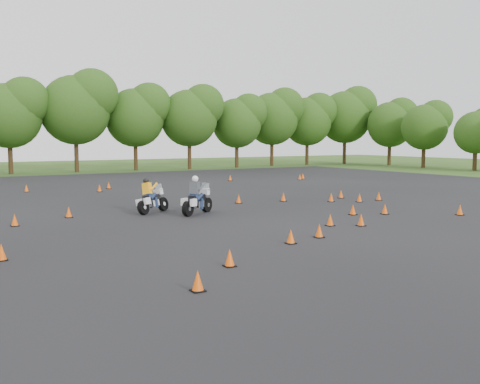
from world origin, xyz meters
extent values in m
plane|color=#2D5119|center=(0.00, 0.00, 0.00)|extent=(140.00, 140.00, 0.00)
plane|color=black|center=(0.00, 6.00, 0.01)|extent=(62.00, 62.00, 0.00)
cone|color=#F7580A|center=(10.35, 22.52, 0.23)|extent=(0.26, 0.26, 0.45)
cone|color=#F7580A|center=(-0.19, 20.80, 0.23)|extent=(0.26, 0.26, 0.45)
cone|color=#F7580A|center=(3.08, 9.20, 0.23)|extent=(0.26, 0.26, 0.45)
cone|color=#F7580A|center=(5.60, 8.68, 0.23)|extent=(0.26, 0.26, 0.45)
cone|color=#F7580A|center=(-6.11, -4.24, 0.23)|extent=(0.26, 0.26, 0.45)
cone|color=#F7580A|center=(8.88, 6.30, 0.23)|extent=(0.26, 0.26, 0.45)
cone|color=#F7580A|center=(6.55, 2.28, 0.23)|extent=(0.26, 0.26, 0.45)
cone|color=#F7580A|center=(5.20, 2.89, 0.23)|extent=(0.26, 0.26, 0.45)
cone|color=#F7580A|center=(15.74, 20.35, 0.23)|extent=(0.26, 0.26, 0.45)
cone|color=#F7580A|center=(16.59, 21.04, 0.23)|extent=(0.26, 0.26, 0.45)
cone|color=#F7580A|center=(-5.80, 8.62, 0.23)|extent=(0.26, 0.26, 0.45)
cone|color=#F7580A|center=(10.33, 6.32, 0.23)|extent=(0.26, 0.26, 0.45)
cone|color=#F7580A|center=(0.37, -0.61, 0.23)|extent=(0.26, 0.26, 0.45)
cone|color=#F7580A|center=(9.32, 8.25, 0.23)|extent=(0.26, 0.26, 0.45)
cone|color=#F7580A|center=(-8.15, 7.40, 0.23)|extent=(0.26, 0.26, 0.45)
cone|color=#F7580A|center=(1.17, 10.32, 0.23)|extent=(0.26, 0.26, 0.45)
cone|color=#F7580A|center=(-1.11, -0.97, 0.23)|extent=(0.26, 0.26, 0.45)
cone|color=#F7580A|center=(-9.40, 1.28, 0.23)|extent=(0.26, 0.26, 0.45)
cone|color=#F7580A|center=(-4.35, -2.61, 0.23)|extent=(0.26, 0.26, 0.45)
cone|color=#F7580A|center=(-5.36, 21.33, 0.23)|extent=(0.26, 0.26, 0.45)
cone|color=#F7580A|center=(-1.35, 19.06, 0.23)|extent=(0.26, 0.26, 0.45)
cone|color=#F7580A|center=(9.18, 0.34, 0.23)|extent=(0.26, 0.26, 0.45)
cone|color=#F7580A|center=(7.67, 7.18, 0.23)|extent=(0.26, 0.26, 0.45)
cone|color=#F7580A|center=(3.33, 0.45, 0.23)|extent=(0.26, 0.26, 0.45)
cone|color=#F7580A|center=(-0.86, 10.32, 0.23)|extent=(0.26, 0.26, 0.45)
cone|color=#F7580A|center=(2.32, 1.09, 0.23)|extent=(0.26, 0.26, 0.45)
camera|label=1|loc=(-11.32, -14.60, 3.37)|focal=40.00mm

